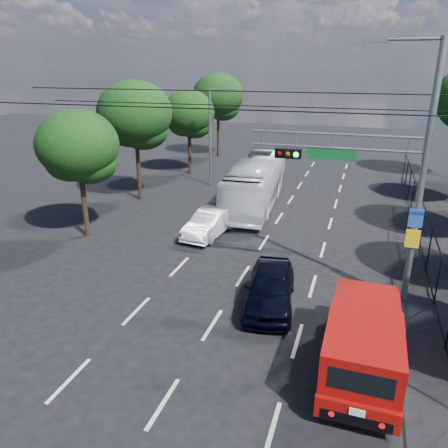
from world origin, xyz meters
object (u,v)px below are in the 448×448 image
at_px(red_pickup, 363,341).
at_px(white_van, 210,223).
at_px(navy_hatchback, 270,287).
at_px(white_bus, 256,183).
at_px(signal_mast, 387,165).

relative_size(red_pickup, white_van, 1.35).
height_order(navy_hatchback, white_van, navy_hatchback).
bearing_deg(white_van, navy_hatchback, -46.49).
bearing_deg(navy_hatchback, red_pickup, -49.46).
distance_m(red_pickup, white_van, 12.20).
xyz_separation_m(white_bus, white_van, (-1.02, -5.97, -0.81)).
relative_size(white_bus, white_van, 2.58).
distance_m(red_pickup, white_bus, 16.71).
xyz_separation_m(red_pickup, navy_hatchback, (-3.38, 2.99, -0.36)).
height_order(signal_mast, red_pickup, signal_mast).
xyz_separation_m(signal_mast, white_van, (-8.30, 4.16, -4.56)).
bearing_deg(white_bus, red_pickup, -69.29).
distance_m(signal_mast, white_bus, 13.03).
relative_size(red_pickup, navy_hatchback, 1.28).
xyz_separation_m(red_pickup, white_bus, (-7.00, 15.16, 0.39)).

